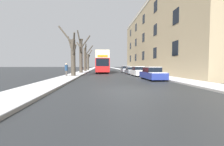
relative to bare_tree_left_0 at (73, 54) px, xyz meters
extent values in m
plane|color=#303335|center=(5.68, -11.75, -3.03)|extent=(320.00, 320.00, 0.00)
cube|color=gray|center=(-0.30, 41.25, -2.97)|extent=(2.50, 130.00, 0.13)
cube|color=white|center=(-0.30, 41.25, -2.89)|extent=(2.48, 130.00, 0.03)
cube|color=gray|center=(11.67, 41.25, -2.97)|extent=(2.50, 130.00, 0.13)
cube|color=white|center=(11.67, 41.25, -2.89)|extent=(2.48, 130.00, 0.03)
cube|color=tan|center=(17.42, 10.87, 4.18)|extent=(9.00, 38.89, 14.42)
cube|color=black|center=(12.89, -2.81, 0.62)|extent=(0.08, 1.40, 1.80)
cube|color=black|center=(12.89, 4.03, 0.62)|extent=(0.08, 1.40, 1.80)
cube|color=black|center=(12.89, 10.87, 0.62)|extent=(0.08, 1.40, 1.80)
cube|color=black|center=(12.89, 17.72, 0.62)|extent=(0.08, 1.40, 1.80)
cube|color=black|center=(12.89, 24.56, 0.62)|extent=(0.08, 1.40, 1.80)
cube|color=black|center=(12.89, -2.81, 4.46)|extent=(0.08, 1.40, 1.80)
cube|color=black|center=(12.89, 4.03, 4.46)|extent=(0.08, 1.40, 1.80)
cube|color=black|center=(12.89, 10.87, 4.46)|extent=(0.08, 1.40, 1.80)
cube|color=black|center=(12.89, 17.72, 4.46)|extent=(0.08, 1.40, 1.80)
cube|color=black|center=(12.89, 24.56, 4.46)|extent=(0.08, 1.40, 1.80)
cube|color=black|center=(12.89, 4.03, 8.31)|extent=(0.08, 1.40, 1.80)
cube|color=black|center=(12.89, 10.87, 8.31)|extent=(0.08, 1.40, 1.80)
cube|color=black|center=(12.89, 17.72, 8.31)|extent=(0.08, 1.40, 1.80)
cube|color=black|center=(12.89, 24.56, 8.31)|extent=(0.08, 1.40, 1.80)
cube|color=beige|center=(12.88, 10.87, 10.87)|extent=(0.12, 38.11, 0.44)
cylinder|color=#423A30|center=(0.06, 0.02, -0.52)|extent=(0.60, 0.60, 5.03)
cylinder|color=#423A30|center=(-0.95, 0.36, 2.64)|extent=(2.24, 0.94, 2.69)
cylinder|color=#423A30|center=(0.34, -1.05, 1.35)|extent=(0.80, 2.34, 2.39)
cylinder|color=#423A30|center=(-0.36, 0.53, 1.30)|extent=(1.13, 1.29, 2.63)
cylinder|color=#423A30|center=(-0.08, 0.86, 1.83)|extent=(0.50, 1.82, 1.21)
cylinder|color=#423A30|center=(0.37, -0.82, 0.43)|extent=(0.86, 1.86, 1.48)
cylinder|color=#423A30|center=(-0.07, 9.16, 0.32)|extent=(0.66, 0.66, 6.71)
cylinder|color=#423A30|center=(-0.01, 8.22, 1.41)|extent=(0.36, 2.03, 1.39)
cylinder|color=#423A30|center=(0.05, 9.71, 3.24)|extent=(0.50, 1.32, 1.38)
cylinder|color=#423A30|center=(0.87, 8.55, 2.97)|extent=(2.13, 1.51, 2.45)
cylinder|color=#423A30|center=(-0.28, 8.54, 3.65)|extent=(0.71, 1.52, 2.92)
cylinder|color=#423A30|center=(-0.52, 9.73, 2.50)|extent=(1.18, 1.40, 1.52)
cylinder|color=#423A30|center=(-0.15, 17.89, -0.01)|extent=(0.70, 0.70, 6.05)
cylinder|color=#423A30|center=(0.05, 17.18, 2.95)|extent=(0.69, 1.66, 1.87)
cylinder|color=#423A30|center=(0.87, 17.10, 2.19)|extent=(2.31, 1.86, 2.53)
cylinder|color=#423A30|center=(-0.02, 18.66, 3.10)|extent=(0.51, 1.73, 1.34)
cylinder|color=#423A30|center=(-0.14, 26.46, -0.49)|extent=(0.72, 0.72, 5.09)
cylinder|color=#423A30|center=(-0.86, 27.33, 1.39)|extent=(1.70, 2.00, 1.57)
cylinder|color=#423A30|center=(0.47, 26.89, 2.44)|extent=(1.54, 1.19, 2.15)
cylinder|color=#423A30|center=(0.24, 27.32, 2.13)|extent=(1.05, 1.96, 1.47)
cylinder|color=#423A30|center=(0.12, 26.83, 1.03)|extent=(0.85, 1.06, 1.63)
cube|color=red|center=(4.11, 11.82, -1.40)|extent=(2.59, 11.33, 2.58)
cube|color=beige|center=(4.11, 11.82, 0.57)|extent=(2.54, 11.10, 1.36)
cube|color=beige|center=(4.11, 11.82, 1.31)|extent=(2.54, 11.10, 0.12)
cube|color=black|center=(4.11, 11.82, -0.91)|extent=(2.62, 9.97, 1.34)
cube|color=black|center=(4.11, 11.82, 0.63)|extent=(2.62, 9.97, 1.04)
cube|color=black|center=(4.11, 6.18, -0.91)|extent=(2.33, 0.06, 1.41)
cube|color=orange|center=(4.11, 6.17, 0.22)|extent=(1.81, 0.05, 0.32)
cylinder|color=black|center=(2.99, 8.43, -2.51)|extent=(0.30, 1.06, 1.06)
cylinder|color=black|center=(5.24, 8.43, -2.51)|extent=(0.30, 1.06, 1.06)
cylinder|color=black|center=(2.99, 15.00, -2.51)|extent=(0.30, 1.06, 1.06)
cylinder|color=black|center=(5.24, 15.00, -2.51)|extent=(0.30, 1.06, 1.06)
cube|color=navy|center=(9.35, -4.79, -2.54)|extent=(1.68, 4.42, 0.65)
cube|color=black|center=(9.35, -4.62, -1.95)|extent=(1.45, 2.21, 0.53)
cube|color=white|center=(9.35, -4.62, -1.66)|extent=(1.41, 2.10, 0.06)
cube|color=white|center=(9.35, -6.36, -2.20)|extent=(1.51, 1.15, 0.04)
cylinder|color=black|center=(8.62, -6.12, -2.72)|extent=(0.20, 0.62, 0.62)
cylinder|color=black|center=(10.08, -6.12, -2.72)|extent=(0.20, 0.62, 0.62)
cylinder|color=black|center=(8.62, -3.47, -2.72)|extent=(0.20, 0.62, 0.62)
cylinder|color=black|center=(10.08, -3.47, -2.72)|extent=(0.20, 0.62, 0.62)
cube|color=silver|center=(9.35, 1.04, -2.52)|extent=(1.71, 3.91, 0.68)
cube|color=black|center=(9.35, 1.20, -1.93)|extent=(1.47, 1.95, 0.50)
cube|color=white|center=(9.35, 1.20, -1.64)|extent=(1.43, 1.85, 0.08)
cube|color=white|center=(9.35, -0.34, -2.15)|extent=(1.54, 1.02, 0.07)
cylinder|color=black|center=(8.61, -0.13, -2.73)|extent=(0.20, 0.62, 0.62)
cylinder|color=black|center=(10.09, -0.13, -2.73)|extent=(0.20, 0.62, 0.62)
cylinder|color=black|center=(8.61, 2.21, -2.73)|extent=(0.20, 0.62, 0.62)
cylinder|color=black|center=(10.09, 2.21, -2.73)|extent=(0.20, 0.62, 0.62)
cube|color=slate|center=(9.35, 6.28, -2.58)|extent=(1.83, 4.26, 0.57)
cube|color=black|center=(9.35, 6.45, -2.03)|extent=(1.57, 2.13, 0.51)
cube|color=white|center=(9.35, 6.45, -1.74)|extent=(1.54, 2.02, 0.08)
cube|color=white|center=(9.35, 4.77, -2.26)|extent=(1.65, 1.11, 0.07)
cylinder|color=black|center=(8.55, 5.01, -2.72)|extent=(0.20, 0.63, 0.63)
cylinder|color=black|center=(10.16, 5.01, -2.72)|extent=(0.20, 0.63, 0.63)
cylinder|color=black|center=(8.55, 7.56, -2.72)|extent=(0.20, 0.63, 0.63)
cylinder|color=black|center=(10.16, 7.56, -2.72)|extent=(0.20, 0.63, 0.63)
cube|color=#9EA3AD|center=(9.35, 12.09, -2.53)|extent=(1.80, 4.21, 0.68)
cube|color=black|center=(9.35, 12.26, -1.90)|extent=(1.55, 2.11, 0.58)
cube|color=white|center=(9.35, 12.26, -1.59)|extent=(1.51, 2.00, 0.05)
cube|color=white|center=(9.35, 10.60, -2.17)|extent=(1.62, 1.10, 0.04)
cylinder|color=black|center=(8.56, 10.83, -2.71)|extent=(0.20, 0.66, 0.66)
cylinder|color=black|center=(10.14, 10.83, -2.71)|extent=(0.20, 0.66, 0.66)
cylinder|color=black|center=(8.56, 13.35, -2.71)|extent=(0.20, 0.66, 0.66)
cylinder|color=black|center=(10.14, 13.35, -2.71)|extent=(0.20, 0.66, 0.66)
cylinder|color=#4C4742|center=(-0.79, -0.38, -2.60)|extent=(0.19, 0.19, 0.87)
cylinder|color=#4C4742|center=(-0.74, -0.55, -2.60)|extent=(0.19, 0.19, 0.87)
cylinder|color=navy|center=(-0.76, -0.46, -1.79)|extent=(0.41, 0.41, 0.76)
sphere|color=beige|center=(-0.76, -0.46, -1.29)|extent=(0.24, 0.24, 0.24)
camera|label=1|loc=(3.72, -20.63, -1.49)|focal=24.00mm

